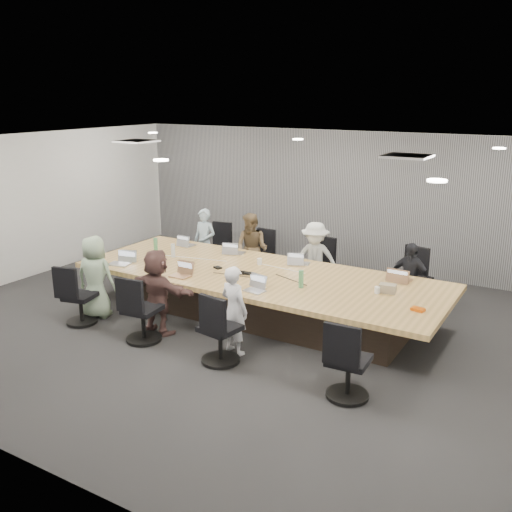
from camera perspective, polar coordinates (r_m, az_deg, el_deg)
The scene contains 40 objects.
floor at distance 9.02m, azimuth -1.30°, elevation -7.03°, with size 10.00×8.00×0.00m, color #28282A.
ceiling at distance 8.34m, azimuth -1.43°, elevation 10.97°, with size 10.00×8.00×0.00m, color white.
wall_back at distance 12.08m, azimuth 8.78°, elevation 5.66°, with size 10.00×2.80×0.00m, color beige.
wall_front at distance 5.76m, azimuth -23.08°, elevation -7.07°, with size 10.00×2.80×0.00m, color beige.
wall_left at distance 11.94m, azimuth -22.25°, elevation 4.54°, with size 8.00×2.80×0.00m, color beige.
curtain at distance 12.00m, azimuth 8.63°, elevation 5.61°, with size 9.80×0.04×2.80m, color slate.
conference_table at distance 9.28m, azimuth 0.32°, elevation -3.71°, with size 6.00×2.20×0.74m.
chair_0 at distance 11.70m, azimuth -4.13°, elevation 0.37°, with size 0.52×0.52×0.77m, color black, non-canonical shape.
chair_1 at distance 11.14m, azimuth 0.51°, elevation -0.48°, with size 0.50×0.50×0.74m, color black, non-canonical shape.
chair_2 at distance 10.57m, azimuth 6.65°, elevation -1.48°, with size 0.50×0.50×0.75m, color black, non-canonical shape.
chair_3 at distance 10.03m, azimuth 15.55°, elevation -2.71°, with size 0.56×0.56×0.82m, color black, non-canonical shape.
chair_4 at distance 9.41m, azimuth -17.15°, elevation -4.32°, with size 0.51×0.51×0.75m, color black, non-canonical shape.
chair_5 at distance 8.53m, azimuth -11.26°, elevation -5.76°, with size 0.56×0.56×0.82m, color black, non-canonical shape.
chair_6 at distance 7.74m, azimuth -3.60°, elevation -7.78°, with size 0.56×0.56×0.82m, color black, non-canonical shape.
chair_7 at distance 6.97m, azimuth 9.24°, elevation -10.83°, with size 0.55×0.55×0.82m, color black, non-canonical shape.
person_0 at distance 11.35m, azimuth -5.16°, elevation 1.36°, with size 0.49×0.32×1.34m, color #98B1C2.
laptop_0 at distance 10.90m, azimuth -6.85°, elevation 1.11°, with size 0.29×0.20×0.02m, color #B2B2B7.
person_1 at distance 10.76m, azimuth -0.42°, elevation 0.68°, with size 0.67×0.52×1.37m, color brown.
laptop_1 at distance 10.29m, azimuth -2.00°, elevation 0.32°, with size 0.30×0.21×0.02m, color #B2B2B7.
person_2 at distance 10.18m, azimuth 5.90°, elevation -0.36°, with size 0.87×0.50×1.35m, color #B6BBB7.
laptop_2 at distance 9.68m, azimuth 4.54°, elevation -0.74°, with size 0.28×0.19×0.02m, color #B2B2B7.
person_3 at distance 9.65m, azimuth 15.07°, elevation -2.20°, with size 0.71×0.30×1.21m, color black.
laptop_3 at distance 9.10m, azimuth 14.18°, elevation -2.30°, with size 0.35×0.24×0.02m, color #8C6647.
person_4 at distance 9.54m, azimuth -15.76°, elevation -2.02°, with size 0.66×0.43×1.35m, color #8BA587.
laptop_4 at distance 9.88m, azimuth -13.52°, elevation -0.79°, with size 0.35×0.24×0.02m, color #B2B2B7.
person_5 at distance 8.69m, azimuth -9.82°, elevation -3.53°, with size 1.22×0.39×1.32m, color brown.
laptop_5 at distance 9.06m, azimuth -7.61°, elevation -2.01°, with size 0.31×0.21×0.02m, color #8C6647.
person_6 at distance 7.93m, azimuth -2.21°, elevation -5.42°, with size 0.46×0.30×1.27m, color silver.
laptop_6 at distance 8.33m, azimuth -0.16°, elevation -3.51°, with size 0.29×0.20×0.02m, color #B2B2B7.
bottle_green_left at distance 10.47m, azimuth -10.01°, elevation 1.07°, with size 0.08×0.08×0.27m, color #4A8C56.
bottle_green_right at distance 8.47m, azimuth 4.53°, elevation -2.32°, with size 0.07×0.07×0.27m, color #4A8C56.
bottle_clear at distance 10.13m, azimuth -8.29°, elevation 0.55°, with size 0.07×0.07×0.24m, color silver.
cup_white_far at distance 9.61m, azimuth 0.35°, elevation -0.55°, with size 0.08×0.08×0.11m, color white.
cup_white_near at distance 8.43m, azimuth 12.03°, elevation -3.34°, with size 0.08×0.08×0.10m, color white.
mug_brown at distance 10.35m, azimuth -12.92°, elevation 0.26°, with size 0.08×0.08×0.10m, color brown.
mic_left at distance 9.43m, azimuth -3.85°, elevation -1.16°, with size 0.14×0.09×0.03m, color black.
mic_right at distance 9.11m, azimuth -0.94°, elevation -1.73°, with size 0.15×0.10×0.03m, color black.
stapler at distance 9.10m, azimuth -1.63°, elevation -1.66°, with size 0.16×0.04×0.06m, color black.
canvas_bag at distance 8.48m, azimuth 13.03°, elevation -3.18°, with size 0.24×0.15×0.13m, color gray.
snack_packet at distance 7.91m, azimuth 15.89°, elevation -5.15°, with size 0.17×0.11×0.04m, color #BF4704.
Camera 1 is at (4.40, -7.04, 3.53)m, focal length 40.00 mm.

